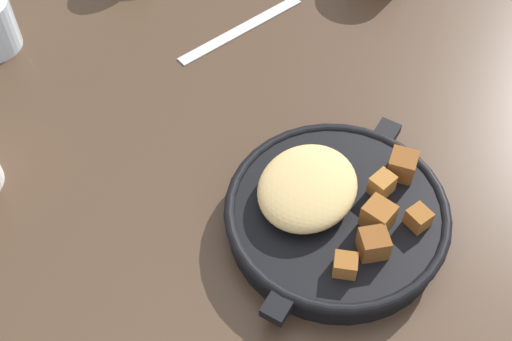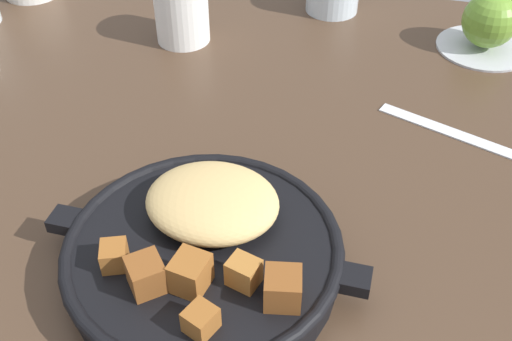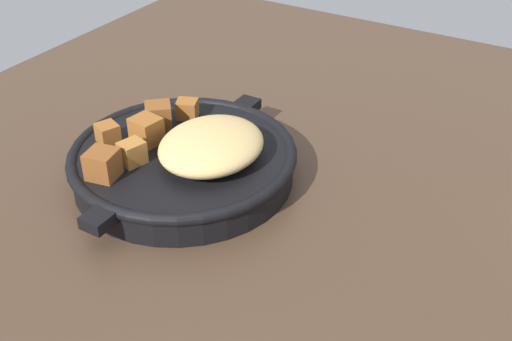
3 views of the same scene
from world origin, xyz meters
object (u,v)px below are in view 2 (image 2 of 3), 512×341
at_px(cast_iron_skillet, 205,248).
at_px(white_creamer_pitcher, 182,13).
at_px(red_apple, 490,20).
at_px(butter_knife, 465,137).

relative_size(cast_iron_skillet, white_creamer_pitcher, 3.60).
distance_m(cast_iron_skillet, red_apple, 0.51).
bearing_deg(butter_knife, white_creamer_pitcher, -178.64).
bearing_deg(butter_knife, cast_iron_skillet, -111.21).
xyz_separation_m(butter_knife, white_creamer_pitcher, (-0.37, 0.13, 0.04)).
relative_size(red_apple, butter_knife, 0.36).
distance_m(cast_iron_skillet, butter_knife, 0.33).
bearing_deg(white_creamer_pitcher, red_apple, 11.37).
bearing_deg(red_apple, white_creamer_pitcher, -168.63).
distance_m(red_apple, butter_knife, 0.21).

